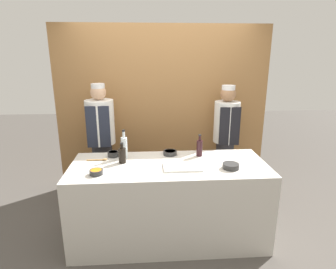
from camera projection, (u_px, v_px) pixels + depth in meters
ground_plane at (169, 236)px, 3.22m from camera, size 14.00×14.00×0.00m
cabinet_wall at (163, 111)px, 4.10m from camera, size 3.00×0.18×2.40m
counter at (169, 201)px, 3.10m from camera, size 2.08×0.83×0.88m
sauce_bowl_orange at (96, 172)px, 2.71m from camera, size 0.13×0.13×0.05m
sauce_bowl_white at (113, 154)px, 3.19m from camera, size 0.13×0.13×0.06m
sauce_bowl_red at (231, 166)px, 2.86m from camera, size 0.17×0.17×0.05m
sauce_bowl_yellow at (170, 153)px, 3.25m from camera, size 0.16×0.16×0.05m
cutting_board at (182, 167)px, 2.88m from camera, size 0.39×0.25×0.02m
bottle_wine at (199, 148)px, 3.19m from camera, size 0.07×0.07×0.25m
bottle_soy at (122, 155)px, 2.99m from camera, size 0.08×0.08×0.23m
bottle_clear at (124, 147)px, 3.13m from camera, size 0.07×0.07×0.33m
wooden_spoon at (99, 160)px, 3.07m from camera, size 0.22×0.04×0.02m
chef_left at (102, 141)px, 3.74m from camera, size 0.37×0.37×1.65m
chef_right at (226, 139)px, 3.85m from camera, size 0.34×0.34×1.61m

